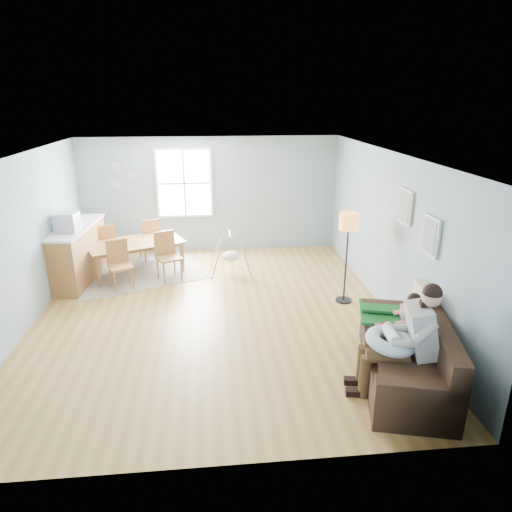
{
  "coord_description": "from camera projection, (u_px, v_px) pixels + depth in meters",
  "views": [
    {
      "loc": [
        -0.01,
        -7.18,
        3.55
      ],
      "look_at": [
        0.73,
        0.05,
        1.0
      ],
      "focal_mm": 32.0,
      "sensor_mm": 36.0,
      "label": 1
    }
  ],
  "objects": [
    {
      "name": "room",
      "position": [
        210.0,
        173.0,
        7.12
      ],
      "size": [
        8.4,
        9.4,
        3.9
      ],
      "color": "#A07338"
    },
    {
      "name": "window",
      "position": [
        184.0,
        183.0,
        10.57
      ],
      "size": [
        1.32,
        0.08,
        1.62
      ],
      "color": "silver",
      "rests_on": "room"
    },
    {
      "name": "pictures",
      "position": [
        417.0,
        220.0,
        6.6
      ],
      "size": [
        0.05,
        1.34,
        0.74
      ],
      "color": "silver",
      "rests_on": "room"
    },
    {
      "name": "wall_plates",
      "position": [
        122.0,
        176.0,
        10.38
      ],
      "size": [
        0.67,
        0.02,
        0.66
      ],
      "color": "#92A4AF",
      "rests_on": "room"
    },
    {
      "name": "sofa",
      "position": [
        409.0,
        357.0,
        5.97
      ],
      "size": [
        1.49,
        2.42,
        0.91
      ],
      "color": "black",
      "rests_on": "room"
    },
    {
      "name": "green_throw",
      "position": [
        396.0,
        314.0,
        6.6
      ],
      "size": [
        1.2,
        1.06,
        0.04
      ],
      "primitive_type": "cube",
      "rotation": [
        0.0,
        0.0,
        -0.27
      ],
      "color": "#16612C",
      "rests_on": "sofa"
    },
    {
      "name": "beige_pillow",
      "position": [
        423.0,
        304.0,
        6.32
      ],
      "size": [
        0.21,
        0.56,
        0.54
      ],
      "primitive_type": "cube",
      "rotation": [
        0.0,
        0.0,
        -0.11
      ],
      "color": "beige",
      "rests_on": "sofa"
    },
    {
      "name": "father",
      "position": [
        406.0,
        336.0,
        5.53
      ],
      "size": [
        1.11,
        0.61,
        1.49
      ],
      "color": "#9A9A9D",
      "rests_on": "sofa"
    },
    {
      "name": "nursing_pillow",
      "position": [
        391.0,
        341.0,
        5.59
      ],
      "size": [
        0.78,
        0.77,
        0.25
      ],
      "primitive_type": "torus",
      "rotation": [
        0.0,
        0.14,
        -0.3
      ],
      "color": "#A3B5CC",
      "rests_on": "father"
    },
    {
      "name": "infant",
      "position": [
        391.0,
        333.0,
        5.59
      ],
      "size": [
        0.17,
        0.41,
        0.15
      ],
      "color": "white",
      "rests_on": "nursing_pillow"
    },
    {
      "name": "toddler",
      "position": [
        404.0,
        318.0,
        6.03
      ],
      "size": [
        0.61,
        0.42,
        0.91
      ],
      "color": "silver",
      "rests_on": "sofa"
    },
    {
      "name": "floor_lamp",
      "position": [
        348.0,
        229.0,
        7.92
      ],
      "size": [
        0.33,
        0.33,
        1.66
      ],
      "color": "black",
      "rests_on": "room"
    },
    {
      "name": "storage_cube",
      "position": [
        413.0,
        361.0,
        6.03
      ],
      "size": [
        0.54,
        0.51,
        0.48
      ],
      "color": "silver",
      "rests_on": "room"
    },
    {
      "name": "rug",
      "position": [
        138.0,
        272.0,
        9.73
      ],
      "size": [
        3.21,
        2.85,
        0.01
      ],
      "primitive_type": "cube",
      "rotation": [
        0.0,
        0.0,
        0.38
      ],
      "color": "#9C988F",
      "rests_on": "room"
    },
    {
      "name": "dining_table",
      "position": [
        137.0,
        257.0,
        9.62
      ],
      "size": [
        2.19,
        1.75,
        0.68
      ],
      "primitive_type": "imported",
      "rotation": [
        0.0,
        0.0,
        0.41
      ],
      "color": "brown",
      "rests_on": "rug"
    },
    {
      "name": "chair_sw",
      "position": [
        119.0,
        261.0,
        8.79
      ],
      "size": [
        0.56,
        0.56,
        0.95
      ],
      "color": "brown",
      "rests_on": "rug"
    },
    {
      "name": "chair_se",
      "position": [
        167.0,
        253.0,
        9.2
      ],
      "size": [
        0.6,
        0.6,
        0.99
      ],
      "color": "brown",
      "rests_on": "rug"
    },
    {
      "name": "chair_nw",
      "position": [
        106.0,
        243.0,
        9.89
      ],
      "size": [
        0.55,
        0.55,
        0.96
      ],
      "color": "brown",
      "rests_on": "rug"
    },
    {
      "name": "chair_ne",
      "position": [
        150.0,
        237.0,
        10.31
      ],
      "size": [
        0.59,
        0.59,
        0.97
      ],
      "color": "brown",
      "rests_on": "rug"
    },
    {
      "name": "counter",
      "position": [
        78.0,
        253.0,
        9.18
      ],
      "size": [
        0.75,
        2.06,
        1.13
      ],
      "color": "brown",
      "rests_on": "room"
    },
    {
      "name": "monitor",
      "position": [
        67.0,
        222.0,
        8.57
      ],
      "size": [
        0.42,
        0.4,
        0.36
      ],
      "color": "#ABABAF",
      "rests_on": "counter"
    },
    {
      "name": "baby_swing",
      "position": [
        231.0,
        255.0,
        9.58
      ],
      "size": [
        0.87,
        0.88,
        0.88
      ],
      "color": "#ABABAF",
      "rests_on": "room"
    }
  ]
}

